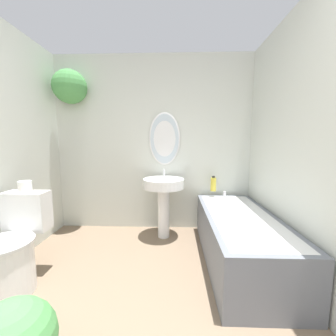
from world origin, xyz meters
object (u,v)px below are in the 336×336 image
object	(u,v)px
toilet	(11,253)
pedestal_sink	(164,193)
toilet_paper_roll	(25,186)
bathtub	(240,237)
shampoo_bottle	(213,184)

from	to	relation	value
toilet	pedestal_sink	world-z (taller)	pedestal_sink
pedestal_sink	toilet_paper_roll	xyz separation A→B (m)	(-1.22, -0.78, 0.24)
bathtub	shampoo_bottle	distance (m)	0.83
pedestal_sink	toilet_paper_roll	distance (m)	1.47
toilet_paper_roll	toilet	bearing A→B (deg)	-90.00
toilet	bathtub	bearing A→B (deg)	12.95
shampoo_bottle	toilet_paper_roll	world-z (taller)	toilet_paper_roll
toilet	pedestal_sink	size ratio (longest dim) A/B	0.90
bathtub	pedestal_sink	bearing A→B (deg)	146.58
shampoo_bottle	toilet_paper_roll	bearing A→B (deg)	-153.07
toilet	toilet_paper_roll	bearing A→B (deg)	90.00
shampoo_bottle	toilet_paper_roll	xyz separation A→B (m)	(-1.88, -0.96, 0.16)
toilet	shampoo_bottle	xyz separation A→B (m)	(1.88, 1.18, 0.36)
pedestal_sink	bathtub	world-z (taller)	pedestal_sink
toilet	toilet_paper_roll	xyz separation A→B (m)	(0.00, 0.22, 0.52)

